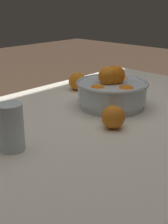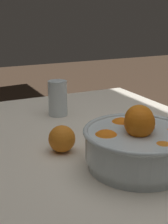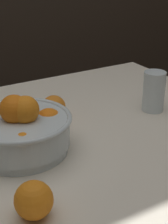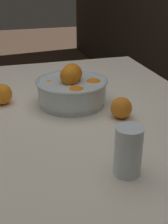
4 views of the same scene
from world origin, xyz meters
TOP-DOWN VIEW (x-y plane):
  - dining_table at (0.00, 0.00)m, footprint 1.30×0.88m
  - fruit_bowl at (-0.07, -0.03)m, footprint 0.26×0.26m
  - juice_glass at (0.38, -0.01)m, footprint 0.07×0.07m
  - orange_loose_near_bowl at (0.09, 0.10)m, footprint 0.07×0.07m
  - orange_loose_front at (-0.15, -0.28)m, footprint 0.08×0.08m

SIDE VIEW (x-z plane):
  - dining_table at x=0.00m, z-range 0.30..1.05m
  - orange_loose_near_bowl at x=0.09m, z-range 0.75..0.83m
  - orange_loose_front at x=-0.15m, z-range 0.75..0.83m
  - juice_glass at x=0.38m, z-range 0.75..0.87m
  - fruit_bowl at x=-0.07m, z-range 0.74..0.89m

